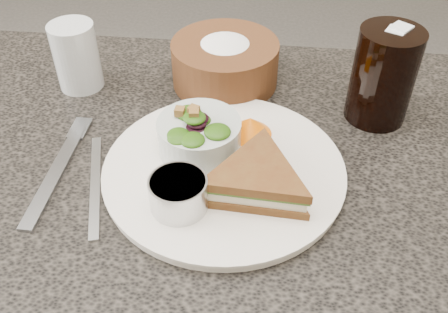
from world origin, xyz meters
name	(u,v)px	position (x,y,z in m)	size (l,w,h in m)	color
dinner_plate	(224,170)	(0.01, 0.01, 0.76)	(0.30, 0.30, 0.01)	silver
sandwich	(257,180)	(0.05, -0.03, 0.78)	(0.15, 0.15, 0.04)	#553A1A
salad_bowl	(199,131)	(-0.02, 0.04, 0.79)	(0.11, 0.11, 0.06)	#A7B1AD
dressing_ramekin	(179,194)	(-0.03, -0.06, 0.78)	(0.07, 0.07, 0.04)	#B6B7B8
orange_wedge	(250,126)	(0.04, 0.08, 0.78)	(0.06, 0.06, 0.03)	orange
fork	(55,174)	(-0.20, -0.01, 0.75)	(0.02, 0.19, 0.01)	gray
knife	(95,184)	(-0.15, -0.02, 0.75)	(0.01, 0.18, 0.00)	#A5A7AA
bread_basket	(225,56)	(-0.01, 0.22, 0.80)	(0.16, 0.16, 0.09)	#55321C
cola_glass	(384,72)	(0.21, 0.16, 0.82)	(0.09, 0.09, 0.15)	black
water_glass	(76,56)	(-0.23, 0.19, 0.80)	(0.07, 0.07, 0.10)	silver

